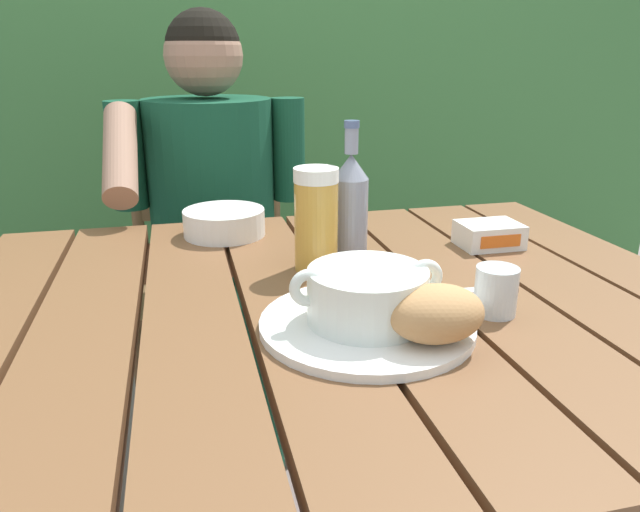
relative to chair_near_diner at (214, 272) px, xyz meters
The scene contains 13 objects.
dining_table 0.93m from the chair_near_diner, 85.76° to the right, with size 1.28×0.94×0.75m.
hedge_backdrop 1.14m from the chair_near_diner, 84.89° to the left, with size 3.93×0.88×2.73m.
chair_near_diner is the anchor object (origin of this frame).
person_eating 0.31m from the chair_near_diner, 90.84° to the right, with size 0.48×0.47×1.20m.
serving_plate 1.07m from the chair_near_diner, 81.88° to the right, with size 0.28×0.28×0.01m.
soup_bowl 1.08m from the chair_near_diner, 81.88° to the right, with size 0.21×0.16×0.08m.
bread_roll 1.16m from the chair_near_diner, 79.18° to the right, with size 0.12×0.09×0.07m.
beer_glass 0.87m from the chair_near_diner, 80.40° to the right, with size 0.07×0.07×0.17m.
beer_bottle 0.85m from the chair_near_diner, 74.69° to the right, with size 0.06×0.06×0.24m.
water_glass_small 1.11m from the chair_near_diner, 71.86° to the right, with size 0.06×0.06×0.07m.
butter_tub 0.93m from the chair_near_diner, 57.31° to the right, with size 0.11×0.09×0.04m.
table_knife 1.02m from the chair_near_diner, 72.61° to the right, with size 0.17×0.03×0.01m.
diner_bowl 0.63m from the chair_near_diner, 90.00° to the right, with size 0.16×0.16×0.05m.
Camera 1 is at (-0.15, -0.78, 1.10)m, focal length 33.27 mm.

